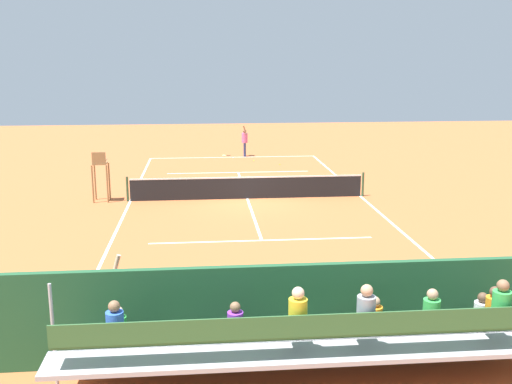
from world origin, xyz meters
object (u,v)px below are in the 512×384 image
Objects in this scene: umpire_chair at (100,171)px; tennis_net at (247,187)px; equipment_bag at (366,332)px; tennis_player at (245,140)px; courtside_bench at (431,311)px; tennis_ball_far at (280,164)px; bleacher_stand at (320,345)px; line_judge at (114,299)px; tennis_racket at (224,155)px; tennis_ball_near at (254,161)px.

tennis_net is at bearing 179.06° from umpire_chair.
equipment_bag is 24.70m from tennis_player.
courtside_bench reaches higher than tennis_ball_far.
tennis_net is at bearing -89.74° from bleacher_stand.
line_judge is (3.93, -2.32, 0.05)m from bleacher_stand.
umpire_chair is (6.20, -0.10, 0.81)m from tennis_net.
equipment_bag is at bearing 176.08° from line_judge.
tennis_racket is (3.46, -24.95, -0.54)m from courtside_bench.
umpire_chair reaches higher than tennis_racket.
courtside_bench is at bearing 102.60° from tennis_net.
tennis_ball_near is at bearing -102.56° from line_judge.
line_judge is (6.83, -0.24, 0.46)m from courtside_bench.
tennis_net is at bearing 72.75° from tennis_ball_far.
tennis_player is (2.22, -24.55, 0.46)m from courtside_bench.
tennis_ball_near is 0.03× the size of line_judge.
umpire_chair is 3.67× the size of tennis_racket.
line_judge reaches higher than tennis_net.
bleacher_stand is at bearing 84.06° from tennis_ball_far.
bleacher_stand is 3.59m from courtside_bench.
equipment_bag is 0.47× the size of line_judge.
tennis_net reaches higher than tennis_ball_far.
tennis_net reaches higher than tennis_racket.
line_judge is (6.37, 21.11, 0.98)m from tennis_ball_far.
courtside_bench is at bearing 124.43° from umpire_chair.
bleacher_stand is at bearing 35.71° from courtside_bench.
tennis_net is at bearing 83.09° from tennis_ball_near.
tennis_ball_near is at bearing -96.91° from tennis_net.
tennis_net reaches higher than courtside_bench.
equipment_bag is 1.54× the size of tennis_racket.
bleacher_stand reaches higher than line_judge.
tennis_net is at bearing 92.43° from tennis_racket.
tennis_net is 6.25m from umpire_chair.
bleacher_stand is at bearing 112.08° from umpire_chair.
tennis_net is 5.72× the size of courtside_bench.
bleacher_stand is 137.27× the size of tennis_ball_near.
umpire_chair reaches higher than courtside_bench.
line_judge is at bearing 82.24° from tennis_racket.
line_judge reaches higher than courtside_bench.
umpire_chair is at bearing -60.29° from equipment_bag.
umpire_chair is 13.16m from tennis_player.
tennis_racket is at bearing -82.10° from courtside_bench.
tennis_net is at bearing -83.59° from equipment_bag.
tennis_player is 3.30× the size of tennis_racket.
line_judge is (5.01, 22.50, 0.98)m from tennis_ball_near.
line_judge is at bearing -3.92° from equipment_bag.
tennis_ball_near is (-0.40, 1.81, -0.98)m from tennis_player.
umpire_chair is at bearing 42.48° from tennis_ball_far.
line_judge is (3.86, 13.03, 0.51)m from tennis_net.
courtside_bench is (-2.97, 13.27, 0.06)m from tennis_net.
tennis_player is at bearing -88.23° from equipment_bag.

